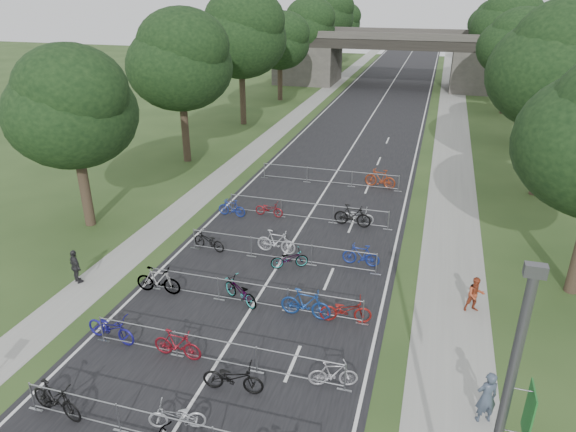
# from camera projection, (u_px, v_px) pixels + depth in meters

# --- Properties ---
(road) EXTENTS (11.00, 140.00, 0.01)m
(road) POSITION_uv_depth(u_px,v_px,m) (376.00, 109.00, 55.62)
(road) COLOR black
(road) RESTS_ON ground
(sidewalk_right) EXTENTS (3.00, 140.00, 0.01)m
(sidewalk_right) POSITION_uv_depth(u_px,v_px,m) (453.00, 114.00, 53.56)
(sidewalk_right) COLOR gray
(sidewalk_right) RESTS_ON ground
(sidewalk_left) EXTENTS (2.00, 140.00, 0.01)m
(sidewalk_left) POSITION_uv_depth(u_px,v_px,m) (309.00, 105.00, 57.55)
(sidewalk_left) COLOR gray
(sidewalk_left) RESTS_ON ground
(lane_markings) EXTENTS (0.12, 140.00, 0.00)m
(lane_markings) POSITION_uv_depth(u_px,v_px,m) (376.00, 109.00, 55.62)
(lane_markings) COLOR silver
(lane_markings) RESTS_ON ground
(overpass_bridge) EXTENTS (31.00, 8.00, 7.05)m
(overpass_bridge) POSITION_uv_depth(u_px,v_px,m) (393.00, 59.00, 67.30)
(overpass_bridge) COLOR #3F3D38
(overpass_bridge) RESTS_ON ground
(tree_left_0) EXTENTS (6.72, 6.72, 10.25)m
(tree_left_0) POSITION_uv_depth(u_px,v_px,m) (72.00, 110.00, 26.09)
(tree_left_0) COLOR #33261C
(tree_left_0) RESTS_ON ground
(tree_left_1) EXTENTS (7.56, 7.56, 11.53)m
(tree_left_1) POSITION_uv_depth(u_px,v_px,m) (180.00, 62.00, 36.25)
(tree_left_1) COLOR #33261C
(tree_left_1) RESTS_ON ground
(tree_right_1) EXTENTS (8.18, 8.18, 12.47)m
(tree_right_1) POSITION_uv_depth(u_px,v_px,m) (562.00, 68.00, 29.70)
(tree_right_1) COLOR #33261C
(tree_right_1) RESTS_ON ground
(tree_left_2) EXTENTS (8.40, 8.40, 12.81)m
(tree_left_2) POSITION_uv_depth(u_px,v_px,m) (241.00, 36.00, 46.42)
(tree_left_2) COLOR #33261C
(tree_left_2) RESTS_ON ground
(tree_right_2) EXTENTS (6.16, 6.16, 9.39)m
(tree_right_2) POSITION_uv_depth(u_px,v_px,m) (529.00, 72.00, 41.00)
(tree_right_2) COLOR #33261C
(tree_right_2) RESTS_ON ground
(tree_left_3) EXTENTS (6.72, 6.72, 10.25)m
(tree_left_3) POSITION_uv_depth(u_px,v_px,m) (280.00, 42.00, 57.59)
(tree_left_3) COLOR #33261C
(tree_left_3) RESTS_ON ground
(tree_right_3) EXTENTS (7.17, 7.17, 10.93)m
(tree_right_3) POSITION_uv_depth(u_px,v_px,m) (515.00, 44.00, 51.10)
(tree_right_3) COLOR #33261C
(tree_right_3) RESTS_ON ground
(tree_left_4) EXTENTS (7.56, 7.56, 11.53)m
(tree_left_4) POSITION_uv_depth(u_px,v_px,m) (307.00, 27.00, 67.75)
(tree_left_4) COLOR #33261C
(tree_left_4) RESTS_ON ground
(tree_right_4) EXTENTS (8.18, 8.18, 12.47)m
(tree_right_4) POSITION_uv_depth(u_px,v_px,m) (506.00, 26.00, 61.20)
(tree_right_4) COLOR #33261C
(tree_right_4) RESTS_ON ground
(tree_left_5) EXTENTS (8.40, 8.40, 12.81)m
(tree_left_5) POSITION_uv_depth(u_px,v_px,m) (327.00, 16.00, 77.92)
(tree_left_5) COLOR #33261C
(tree_left_5) RESTS_ON ground
(tree_right_5) EXTENTS (6.16, 6.16, 9.39)m
(tree_right_5) POSITION_uv_depth(u_px,v_px,m) (496.00, 35.00, 72.50)
(tree_right_5) COLOR #33261C
(tree_right_5) RESTS_ON ground
(tree_left_6) EXTENTS (6.72, 6.72, 10.25)m
(tree_left_6) POSITION_uv_depth(u_px,v_px,m) (342.00, 22.00, 89.09)
(tree_left_6) COLOR #33261C
(tree_left_6) RESTS_ON ground
(tree_right_6) EXTENTS (7.17, 7.17, 10.93)m
(tree_right_6) POSITION_uv_depth(u_px,v_px,m) (491.00, 22.00, 82.60)
(tree_right_6) COLOR #33261C
(tree_right_6) RESTS_ON ground
(barrier_row_1) EXTENTS (9.70, 0.08, 1.10)m
(barrier_row_1) POSITION_uv_depth(u_px,v_px,m) (165.00, 429.00, 14.80)
(barrier_row_1) COLOR #93969B
(barrier_row_1) RESTS_ON ground
(barrier_row_2) EXTENTS (9.70, 0.08, 1.10)m
(barrier_row_2) POSITION_uv_depth(u_px,v_px,m) (215.00, 352.00, 17.95)
(barrier_row_2) COLOR #93969B
(barrier_row_2) RESTS_ON ground
(barrier_row_3) EXTENTS (9.70, 0.08, 1.10)m
(barrier_row_3) POSITION_uv_depth(u_px,v_px,m) (253.00, 295.00, 21.27)
(barrier_row_3) COLOR #93969B
(barrier_row_3) RESTS_ON ground
(barrier_row_4) EXTENTS (9.70, 0.08, 1.10)m
(barrier_row_4) POSITION_uv_depth(u_px,v_px,m) (281.00, 251.00, 24.77)
(barrier_row_4) COLOR #93969B
(barrier_row_4) RESTS_ON ground
(barrier_row_5) EXTENTS (9.70, 0.08, 1.10)m
(barrier_row_5) POSITION_uv_depth(u_px,v_px,m) (307.00, 211.00, 29.15)
(barrier_row_5) COLOR #93969B
(barrier_row_5) RESTS_ON ground
(barrier_row_6) EXTENTS (9.70, 0.08, 1.10)m
(barrier_row_6) POSITION_uv_depth(u_px,v_px,m) (329.00, 177.00, 34.40)
(barrier_row_6) COLOR #93969B
(barrier_row_6) RESTS_ON ground
(bike_4) EXTENTS (2.13, 0.95, 1.24)m
(bike_4) POSITION_uv_depth(u_px,v_px,m) (56.00, 400.00, 15.77)
(bike_4) COLOR black
(bike_4) RESTS_ON ground
(bike_5) EXTENTS (1.85, 1.08, 0.92)m
(bike_5) POSITION_uv_depth(u_px,v_px,m) (177.00, 416.00, 15.36)
(bike_5) COLOR #B1B3B9
(bike_5) RESTS_ON ground
(bike_8) EXTENTS (2.23, 1.03, 1.13)m
(bike_8) POSITION_uv_depth(u_px,v_px,m) (111.00, 328.00, 19.17)
(bike_8) COLOR navy
(bike_8) RESTS_ON ground
(bike_9) EXTENTS (1.90, 0.59, 1.13)m
(bike_9) POSITION_uv_depth(u_px,v_px,m) (177.00, 344.00, 18.28)
(bike_9) COLOR maroon
(bike_9) RESTS_ON ground
(bike_10) EXTENTS (2.13, 0.90, 1.09)m
(bike_10) POSITION_uv_depth(u_px,v_px,m) (233.00, 378.00, 16.76)
(bike_10) COLOR black
(bike_10) RESTS_ON ground
(bike_11) EXTENTS (1.73, 0.90, 1.00)m
(bike_11) POSITION_uv_depth(u_px,v_px,m) (333.00, 374.00, 16.98)
(bike_11) COLOR #A2A0A8
(bike_11) RESTS_ON ground
(bike_12) EXTENTS (2.08, 0.67, 1.23)m
(bike_12) POSITION_uv_depth(u_px,v_px,m) (158.00, 280.00, 22.15)
(bike_12) COLOR #93969B
(bike_12) RESTS_ON ground
(bike_13) EXTENTS (2.11, 1.62, 1.06)m
(bike_13) POSITION_uv_depth(u_px,v_px,m) (240.00, 292.00, 21.50)
(bike_13) COLOR #93969B
(bike_13) RESTS_ON ground
(bike_14) EXTENTS (2.13, 0.69, 1.26)m
(bike_14) POSITION_uv_depth(u_px,v_px,m) (306.00, 304.00, 20.51)
(bike_14) COLOR navy
(bike_14) RESTS_ON ground
(bike_15) EXTENTS (2.15, 1.08, 1.08)m
(bike_15) POSITION_uv_depth(u_px,v_px,m) (346.00, 310.00, 20.26)
(bike_15) COLOR maroon
(bike_15) RESTS_ON ground
(bike_16) EXTENTS (1.98, 1.10, 0.99)m
(bike_16) POSITION_uv_depth(u_px,v_px,m) (209.00, 241.00, 25.86)
(bike_16) COLOR black
(bike_16) RESTS_ON ground
(bike_17) EXTENTS (2.06, 0.67, 1.22)m
(bike_17) POSITION_uv_depth(u_px,v_px,m) (276.00, 242.00, 25.50)
(bike_17) COLOR #ADAEB5
(bike_17) RESTS_ON ground
(bike_18) EXTENTS (1.88, 1.36, 0.94)m
(bike_18) POSITION_uv_depth(u_px,v_px,m) (289.00, 259.00, 24.21)
(bike_18) COLOR #93969B
(bike_18) RESTS_ON ground
(bike_19) EXTENTS (1.82, 0.55, 1.09)m
(bike_19) POSITION_uv_depth(u_px,v_px,m) (361.00, 255.00, 24.39)
(bike_19) COLOR navy
(bike_19) RESTS_ON ground
(bike_20) EXTENTS (1.74, 0.61, 1.03)m
(bike_20) POSITION_uv_depth(u_px,v_px,m) (232.00, 208.00, 29.65)
(bike_20) COLOR navy
(bike_20) RESTS_ON ground
(bike_21) EXTENTS (1.73, 0.70, 0.89)m
(bike_21) POSITION_uv_depth(u_px,v_px,m) (269.00, 209.00, 29.68)
(bike_21) COLOR maroon
(bike_21) RESTS_ON ground
(bike_22) EXTENTS (2.14, 0.76, 1.26)m
(bike_22) POSITION_uv_depth(u_px,v_px,m) (353.00, 216.00, 28.37)
(bike_22) COLOR black
(bike_22) RESTS_ON ground
(bike_23) EXTENTS (1.87, 0.76, 0.96)m
(bike_23) POSITION_uv_depth(u_px,v_px,m) (357.00, 216.00, 28.69)
(bike_23) COLOR #9EA0A5
(bike_23) RESTS_ON ground
(bike_27) EXTENTS (2.18, 1.02, 1.26)m
(bike_27) POSITION_uv_depth(u_px,v_px,m) (380.00, 178.00, 33.85)
(bike_27) COLOR #9D3616
(bike_27) RESTS_ON ground
(pedestrian_a) EXTENTS (0.78, 0.66, 1.83)m
(pedestrian_a) POSITION_uv_depth(u_px,v_px,m) (487.00, 397.00, 15.45)
(pedestrian_a) COLOR #394456
(pedestrian_a) RESTS_ON ground
(pedestrian_b) EXTENTS (0.90, 0.79, 1.54)m
(pedestrian_b) POSITION_uv_depth(u_px,v_px,m) (475.00, 295.00, 20.84)
(pedestrian_b) COLOR #9C3D22
(pedestrian_b) RESTS_ON ground
(pedestrian_c) EXTENTS (1.02, 0.81, 1.62)m
(pedestrian_c) POSITION_uv_depth(u_px,v_px,m) (76.00, 267.00, 22.85)
(pedestrian_c) COLOR #272729
(pedestrian_c) RESTS_ON ground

